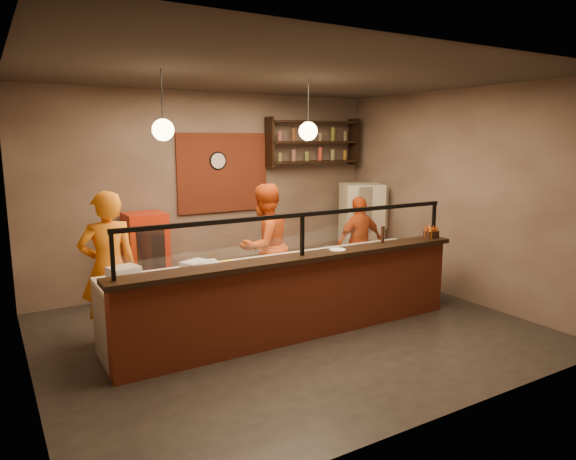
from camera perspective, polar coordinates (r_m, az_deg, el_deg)
floor at (r=6.79m, az=0.15°, el=-11.11°), size 6.00×6.00×0.00m
ceiling at (r=6.37m, az=0.17°, el=16.82°), size 6.00×6.00×0.00m
wall_back at (r=8.61m, az=-8.47°, el=4.28°), size 6.00×0.00×6.00m
wall_left at (r=5.50m, az=-27.74°, el=-0.00°), size 0.00×5.00×5.00m
wall_right at (r=8.33m, az=18.19°, el=3.70°), size 0.00×5.00×5.00m
wall_front at (r=4.46m, az=16.95°, el=-1.36°), size 6.00×0.00×6.00m
brick_patch at (r=8.64m, az=-7.21°, el=6.33°), size 1.60×0.04×1.30m
service_counter at (r=6.38m, az=1.56°, el=-7.75°), size 4.60×0.25×1.00m
counter_ledge at (r=6.24m, az=1.58°, el=-3.10°), size 4.70×0.37×0.06m
worktop_cabinet at (r=6.81m, az=-0.72°, el=-7.24°), size 4.60×0.75×0.85m
worktop at (r=6.69m, az=-0.73°, el=-3.56°), size 4.60×0.75×0.05m
sneeze_guard at (r=6.17m, az=1.59°, el=-0.02°), size 4.50×0.05×0.52m
wall_shelving at (r=9.31m, az=2.87°, el=9.74°), size 1.84×0.28×0.85m
wall_clock at (r=8.58m, az=-7.83°, el=7.63°), size 0.30×0.04×0.30m
pendant_left at (r=5.89m, az=-13.71°, el=10.77°), size 0.24×0.24×0.77m
pendant_right at (r=6.71m, az=2.25°, el=10.93°), size 0.24×0.24×0.77m
cook_left at (r=6.52m, az=-19.33°, el=-3.99°), size 0.69×0.46×1.86m
cook_mid at (r=7.50m, az=-2.63°, el=-1.80°), size 1.04×0.90×1.82m
cook_right at (r=8.61m, az=7.95°, el=-1.34°), size 0.89×0.37×1.52m
fridge at (r=9.43m, az=8.12°, el=0.07°), size 0.89×0.86×1.66m
red_cooler at (r=8.04m, az=-15.44°, el=-2.99°), size 0.60×0.55×1.37m
pizza_dough at (r=6.53m, az=-1.63°, el=-3.62°), size 0.50×0.50×0.01m
prep_tub_a at (r=6.11m, az=-9.07°, el=-4.10°), size 0.29×0.24×0.14m
prep_tub_b at (r=6.00m, az=-17.79°, el=-4.63°), size 0.37×0.32×0.16m
prep_tub_c at (r=6.09m, az=-10.20°, el=-4.11°), size 0.37×0.34×0.15m
rolling_pin at (r=6.42m, az=-7.71°, el=-3.72°), size 0.38×0.09×0.06m
condiment_caddy at (r=7.62m, az=15.62°, el=-0.45°), size 0.19×0.15×0.10m
pepper_mill at (r=7.06m, az=10.48°, el=-0.52°), size 0.07×0.07×0.23m
small_plate at (r=6.54m, az=5.53°, el=-2.20°), size 0.23×0.23×0.01m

